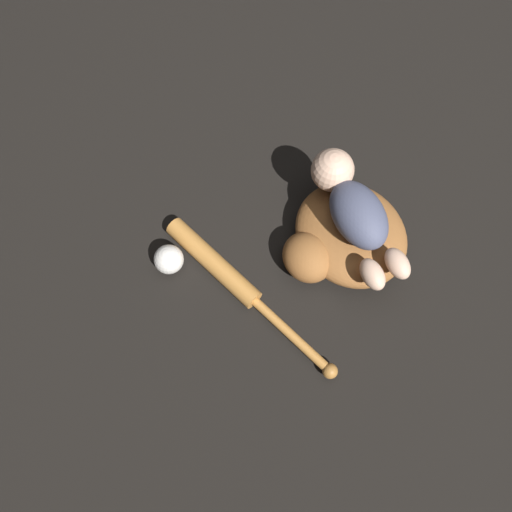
{
  "coord_description": "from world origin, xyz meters",
  "views": [
    {
      "loc": [
        -0.2,
        0.56,
        1.13
      ],
      "look_at": [
        0.11,
        0.23,
        0.07
      ],
      "focal_mm": 35.0,
      "sensor_mm": 36.0,
      "label": 1
    }
  ],
  "objects_px": {
    "baby_figure": "(353,206)",
    "baseball": "(169,259)",
    "baseball_bat": "(229,277)",
    "baseball_glove": "(344,238)"
  },
  "relations": [
    {
      "from": "baseball_glove",
      "to": "baby_figure",
      "type": "height_order",
      "value": "baby_figure"
    },
    {
      "from": "baby_figure",
      "to": "baseball_bat",
      "type": "relative_size",
      "value": 0.65
    },
    {
      "from": "baby_figure",
      "to": "baseball",
      "type": "distance_m",
      "value": 0.45
    },
    {
      "from": "baby_figure",
      "to": "baseball_bat",
      "type": "height_order",
      "value": "baby_figure"
    },
    {
      "from": "baby_figure",
      "to": "baseball_bat",
      "type": "xyz_separation_m",
      "value": [
        0.12,
        0.29,
        -0.12
      ]
    },
    {
      "from": "baseball_glove",
      "to": "baby_figure",
      "type": "distance_m",
      "value": 0.1
    },
    {
      "from": "baseball_glove",
      "to": "baseball",
      "type": "distance_m",
      "value": 0.42
    },
    {
      "from": "baby_figure",
      "to": "baseball",
      "type": "relative_size",
      "value": 4.82
    },
    {
      "from": "baseball_glove",
      "to": "baseball",
      "type": "height_order",
      "value": "baseball_glove"
    },
    {
      "from": "baseball_glove",
      "to": "baby_figure",
      "type": "bearing_deg",
      "value": -59.81
    }
  ]
}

